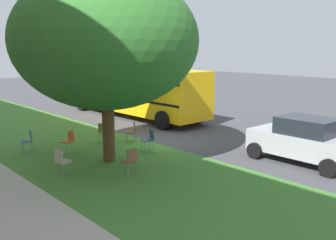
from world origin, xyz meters
TOP-DOWN VIEW (x-y plane):
  - ground at (0.00, 0.00)m, footprint 80.00×80.00m
  - grass_verge at (0.00, 3.20)m, footprint 48.00×6.00m
  - street_tree at (-0.92, 3.13)m, footprint 6.41×6.41m
  - chair_0 at (1.06, 3.69)m, footprint 0.57×0.57m
  - chair_1 at (2.23, 4.82)m, footprint 0.56×0.56m
  - chair_2 at (-2.71, 3.51)m, footprint 0.44×0.44m
  - chair_3 at (-0.82, 1.18)m, footprint 0.52×0.53m
  - chair_4 at (1.46, 1.85)m, footprint 0.59×0.59m
  - chair_5 at (0.79, 0.80)m, footprint 0.59×0.59m
  - chair_6 at (-1.24, 5.15)m, footprint 0.48×0.48m
  - parked_car at (-5.75, -1.89)m, footprint 3.70×1.92m
  - school_bus at (5.74, -3.07)m, footprint 10.40×2.80m

SIDE VIEW (x-z plane):
  - ground at x=0.00m, z-range 0.00..0.00m
  - grass_verge at x=0.00m, z-range 0.00..0.01m
  - chair_0 at x=1.06m, z-range 0.08..0.96m
  - chair_1 at x=2.23m, z-range 0.08..0.96m
  - chair_2 at x=-2.71m, z-range 0.08..0.96m
  - chair_3 at x=-0.82m, z-range 0.08..0.96m
  - chair_4 at x=1.46m, z-range 0.08..0.96m
  - chair_5 at x=0.79m, z-range 0.08..0.96m
  - chair_6 at x=-1.24m, z-range 0.08..0.96m
  - parked_car at x=-5.75m, z-range 0.01..1.66m
  - school_bus at x=5.74m, z-range 0.32..3.20m
  - street_tree at x=-0.92m, z-range 0.95..7.60m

